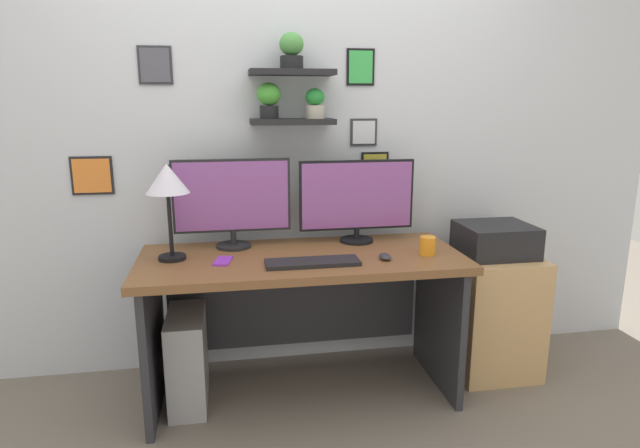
# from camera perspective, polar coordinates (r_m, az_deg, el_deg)

# --- Properties ---
(ground_plane) EXTENTS (8.00, 8.00, 0.00)m
(ground_plane) POSITION_cam_1_polar(r_m,az_deg,el_deg) (2.95, -1.83, -17.48)
(ground_plane) COLOR #70665B
(back_wall_assembly) EXTENTS (4.40, 0.24, 2.70)m
(back_wall_assembly) POSITION_cam_1_polar(r_m,az_deg,el_deg) (2.97, -3.28, 10.31)
(back_wall_assembly) COLOR silver
(back_wall_assembly) RESTS_ON ground
(desk) EXTENTS (1.59, 0.68, 0.75)m
(desk) POSITION_cam_1_polar(r_m,az_deg,el_deg) (2.76, -2.07, -7.25)
(desk) COLOR brown
(desk) RESTS_ON ground
(monitor_left) EXTENTS (0.60, 0.18, 0.46)m
(monitor_left) POSITION_cam_1_polar(r_m,az_deg,el_deg) (2.78, -9.37, 2.54)
(monitor_left) COLOR black
(monitor_left) RESTS_ON desk
(monitor_right) EXTENTS (0.62, 0.18, 0.44)m
(monitor_right) POSITION_cam_1_polar(r_m,az_deg,el_deg) (2.86, 3.94, 2.70)
(monitor_right) COLOR black
(monitor_right) RESTS_ON desk
(keyboard) EXTENTS (0.44, 0.14, 0.02)m
(keyboard) POSITION_cam_1_polar(r_m,az_deg,el_deg) (2.50, -0.81, -4.11)
(keyboard) COLOR black
(keyboard) RESTS_ON desk
(computer_mouse) EXTENTS (0.06, 0.09, 0.03)m
(computer_mouse) POSITION_cam_1_polar(r_m,az_deg,el_deg) (2.59, 6.96, -3.46)
(computer_mouse) COLOR #2D2D33
(computer_mouse) RESTS_ON desk
(desk_lamp) EXTENTS (0.20, 0.20, 0.46)m
(desk_lamp) POSITION_cam_1_polar(r_m,az_deg,el_deg) (2.60, -15.95, 4.15)
(desk_lamp) COLOR black
(desk_lamp) RESTS_ON desk
(cell_phone) EXTENTS (0.10, 0.15, 0.01)m
(cell_phone) POSITION_cam_1_polar(r_m,az_deg,el_deg) (2.58, -10.32, -3.90)
(cell_phone) COLOR purple
(cell_phone) RESTS_ON desk
(coffee_mug) EXTENTS (0.08, 0.08, 0.09)m
(coffee_mug) POSITION_cam_1_polar(r_m,az_deg,el_deg) (2.70, 11.40, -2.27)
(coffee_mug) COLOR orange
(coffee_mug) RESTS_ON desk
(drawer_cabinet) EXTENTS (0.44, 0.50, 0.67)m
(drawer_cabinet) POSITION_cam_1_polar(r_m,az_deg,el_deg) (3.20, 17.64, -8.90)
(drawer_cabinet) COLOR tan
(drawer_cabinet) RESTS_ON ground
(printer) EXTENTS (0.38, 0.34, 0.17)m
(printer) POSITION_cam_1_polar(r_m,az_deg,el_deg) (3.07, 18.18, -1.59)
(printer) COLOR black
(printer) RESTS_ON drawer_cabinet
(computer_tower_left) EXTENTS (0.18, 0.40, 0.48)m
(computer_tower_left) POSITION_cam_1_polar(r_m,az_deg,el_deg) (2.83, -13.94, -13.77)
(computer_tower_left) COLOR #99999E
(computer_tower_left) RESTS_ON ground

